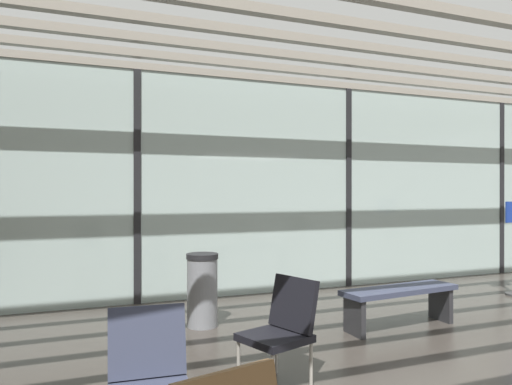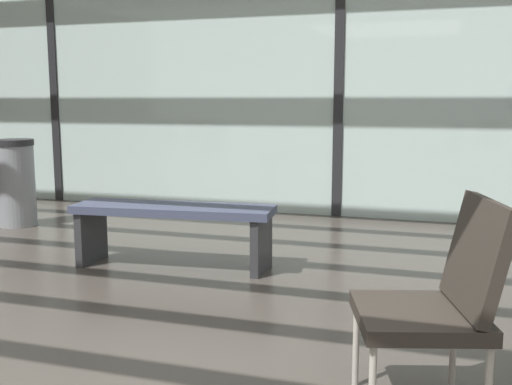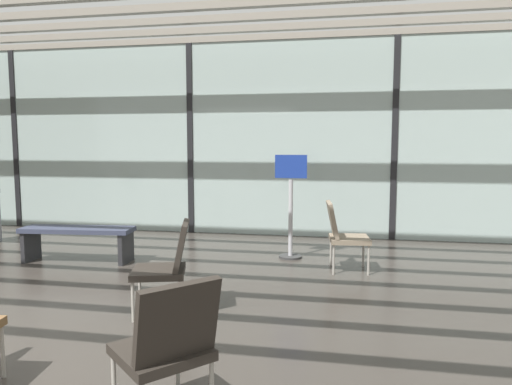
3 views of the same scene
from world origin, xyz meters
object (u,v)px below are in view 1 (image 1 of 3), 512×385
object	(u,v)px
parked_airplane	(189,168)
trash_bin	(202,290)
lounge_chair_4	(282,324)
waiting_bench	(400,296)
lounge_chair_6	(149,373)

from	to	relation	value
parked_airplane	trash_bin	world-z (taller)	parked_airplane
lounge_chair_4	trash_bin	size ratio (longest dim) A/B	1.01
parked_airplane	trash_bin	distance (m)	6.87
parked_airplane	trash_bin	bearing A→B (deg)	-102.56
lounge_chair_4	waiting_bench	world-z (taller)	lounge_chair_4
parked_airplane	waiting_bench	xyz separation A→B (m)	(0.69, -7.39, -1.82)
parked_airplane	waiting_bench	world-z (taller)	parked_airplane
waiting_bench	trash_bin	size ratio (longest dim) A/B	1.78
lounge_chair_4	lounge_chair_6	world-z (taller)	same
trash_bin	parked_airplane	bearing A→B (deg)	77.44
trash_bin	lounge_chair_6	bearing A→B (deg)	-112.17
lounge_chair_6	waiting_bench	size ratio (longest dim) A/B	0.57
parked_airplane	lounge_chair_4	world-z (taller)	parked_airplane
parked_airplane	lounge_chair_4	size ratio (longest dim) A/B	16.25
waiting_bench	trash_bin	distance (m)	2.32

